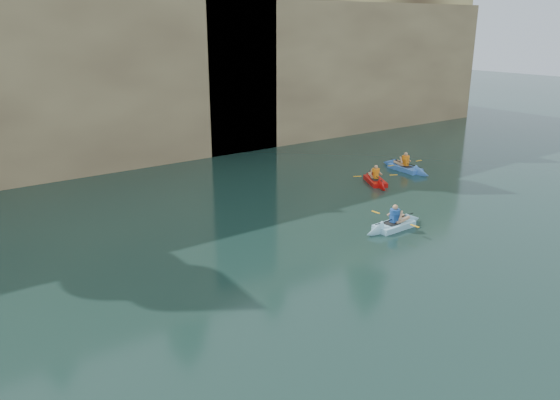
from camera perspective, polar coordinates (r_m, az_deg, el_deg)
ground at (r=13.43m, az=4.85°, el=-18.69°), size 160.00×160.00×0.00m
cliff at (r=38.76m, az=-26.12°, el=13.27°), size 70.00×16.00×12.00m
cliff_slab_center at (r=32.06m, az=-19.88°, el=12.84°), size 24.00×2.40×11.40m
cliff_slab_east at (r=42.43m, az=7.70°, el=13.67°), size 26.00×2.40×9.84m
sea_cave_east at (r=35.04m, az=-6.27°, el=8.44°), size 5.00×1.00×4.50m
kayaker_ltblue_near at (r=22.79m, az=11.83°, el=-2.56°), size 3.23×2.49×1.27m
kayaker_red_far at (r=29.06m, az=9.93°, el=2.03°), size 2.19×3.24×1.21m
kayaker_blue_east at (r=31.94m, az=12.93°, el=3.31°), size 2.55×3.72×1.31m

